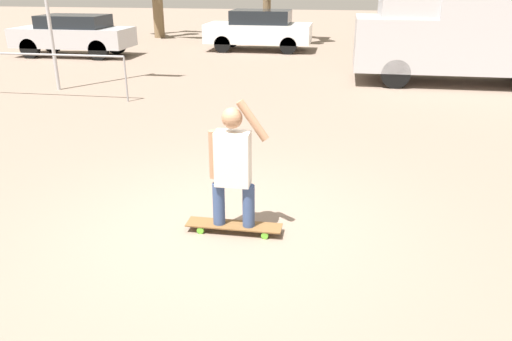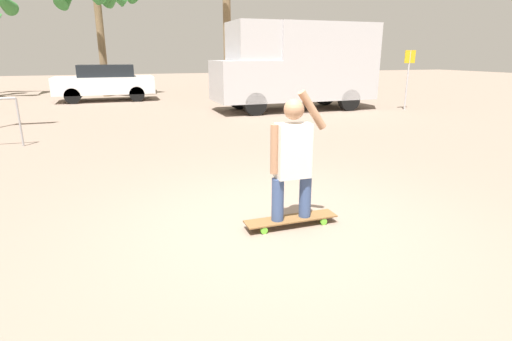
{
  "view_description": "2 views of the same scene",
  "coord_description": "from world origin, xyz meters",
  "px_view_note": "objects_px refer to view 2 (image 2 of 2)",
  "views": [
    {
      "loc": [
        1.25,
        -5.1,
        2.8
      ],
      "look_at": [
        0.36,
        0.12,
        0.72
      ],
      "focal_mm": 35.0,
      "sensor_mm": 36.0,
      "label": 1
    },
    {
      "loc": [
        -1.71,
        -4.02,
        1.95
      ],
      "look_at": [
        -0.1,
        0.54,
        0.54
      ],
      "focal_mm": 28.0,
      "sensor_mm": 36.0,
      "label": 2
    }
  ],
  "objects_px": {
    "street_sign": "(408,72)",
    "skateboard": "(291,219)",
    "camper_van": "(298,64)",
    "person_skateboarder": "(293,154)",
    "parked_car_white": "(105,82)"
  },
  "relations": [
    {
      "from": "street_sign",
      "to": "skateboard",
      "type": "bearing_deg",
      "value": -135.48
    },
    {
      "from": "camper_van",
      "to": "street_sign",
      "type": "height_order",
      "value": "camper_van"
    },
    {
      "from": "person_skateboarder",
      "to": "camper_van",
      "type": "height_order",
      "value": "camper_van"
    },
    {
      "from": "street_sign",
      "to": "person_skateboarder",
      "type": "bearing_deg",
      "value": -135.49
    },
    {
      "from": "skateboard",
      "to": "street_sign",
      "type": "height_order",
      "value": "street_sign"
    },
    {
      "from": "person_skateboarder",
      "to": "street_sign",
      "type": "relative_size",
      "value": 0.71
    },
    {
      "from": "skateboard",
      "to": "person_skateboarder",
      "type": "bearing_deg",
      "value": -180.0
    },
    {
      "from": "person_skateboarder",
      "to": "street_sign",
      "type": "xyz_separation_m",
      "value": [
        8.2,
        8.07,
        0.49
      ]
    },
    {
      "from": "camper_van",
      "to": "parked_car_white",
      "type": "xyz_separation_m",
      "value": [
        -6.61,
        5.44,
        -0.82
      ]
    },
    {
      "from": "skateboard",
      "to": "parked_car_white",
      "type": "relative_size",
      "value": 0.27
    },
    {
      "from": "camper_van",
      "to": "person_skateboarder",
      "type": "bearing_deg",
      "value": -115.43
    },
    {
      "from": "skateboard",
      "to": "camper_van",
      "type": "height_order",
      "value": "camper_van"
    },
    {
      "from": "person_skateboarder",
      "to": "camper_van",
      "type": "xyz_separation_m",
      "value": [
        4.48,
        9.43,
        0.76
      ]
    },
    {
      "from": "parked_car_white",
      "to": "skateboard",
      "type": "bearing_deg",
      "value": -81.84
    },
    {
      "from": "person_skateboarder",
      "to": "camper_van",
      "type": "bearing_deg",
      "value": 64.57
    }
  ]
}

